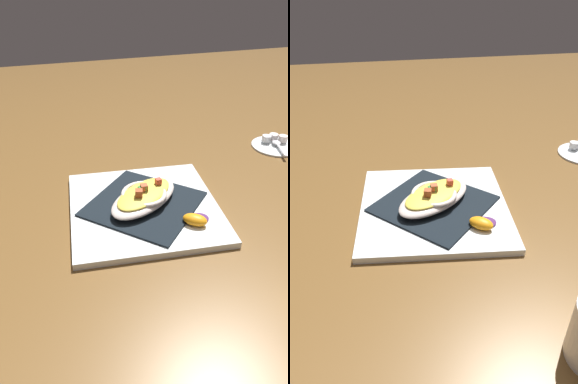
{
  "view_description": "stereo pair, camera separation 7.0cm",
  "coord_description": "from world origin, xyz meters",
  "views": [
    {
      "loc": [
        0.17,
        0.57,
        0.43
      ],
      "look_at": [
        0.0,
        0.0,
        0.04
      ],
      "focal_mm": 33.64,
      "sensor_mm": 36.0,
      "label": 1
    },
    {
      "loc": [
        0.11,
        0.58,
        0.43
      ],
      "look_at": [
        0.0,
        0.0,
        0.04
      ],
      "focal_mm": 33.64,
      "sensor_mm": 36.0,
      "label": 2
    }
  ],
  "objects": [
    {
      "name": "orange_garnish",
      "position": [
        -0.07,
        0.09,
        0.02
      ],
      "size": [
        0.06,
        0.05,
        0.02
      ],
      "color": "#532A61",
      "rests_on": "square_plate"
    },
    {
      "name": "folded_napkin",
      "position": [
        0.0,
        0.0,
        0.02
      ],
      "size": [
        0.28,
        0.28,
        0.0
      ],
      "primitive_type": "cube",
      "rotation": [
        0.0,
        0.0,
        0.78
      ],
      "color": "black",
      "rests_on": "square_plate"
    },
    {
      "name": "ground_plane",
      "position": [
        0.0,
        0.0,
        0.0
      ],
      "size": [
        2.6,
        2.6,
        0.0
      ],
      "primitive_type": "plane",
      "color": "brown"
    },
    {
      "name": "gratin_dish",
      "position": [
        -0.0,
        0.0,
        0.03
      ],
      "size": [
        0.19,
        0.17,
        0.04
      ],
      "color": "silver",
      "rests_on": "folded_napkin"
    },
    {
      "name": "creamer_cup_2",
      "position": [
        -0.41,
        -0.2,
        0.02
      ],
      "size": [
        0.02,
        0.02,
        0.02
      ],
      "primitive_type": "cylinder",
      "color": "white",
      "rests_on": "creamer_saucer"
    },
    {
      "name": "square_plate",
      "position": [
        0.0,
        0.0,
        0.01
      ],
      "size": [
        0.32,
        0.32,
        0.01
      ],
      "primitive_type": "cube",
      "rotation": [
        0.0,
        0.0,
        -0.11
      ],
      "color": "white",
      "rests_on": "ground_plane"
    }
  ]
}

